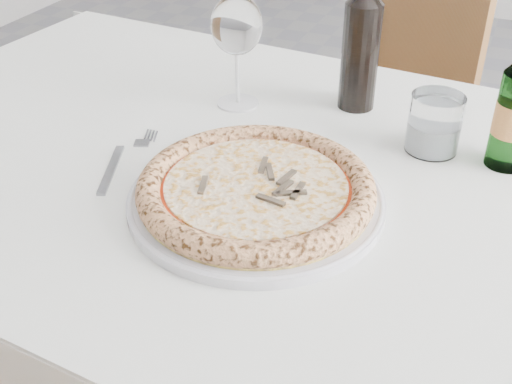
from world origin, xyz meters
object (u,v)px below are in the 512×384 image
(dining_table, at_px, (281,217))
(wine_glass, at_px, (237,28))
(pizza, at_px, (256,188))
(wine_bottle, at_px, (361,46))
(chair_far, at_px, (386,106))
(plate, at_px, (256,199))
(tumbler, at_px, (434,127))

(dining_table, xyz_separation_m, wine_glass, (-0.15, 0.17, 0.22))
(wine_glass, bearing_deg, pizza, -61.40)
(pizza, height_order, wine_bottle, wine_bottle)
(chair_far, distance_m, wine_glass, 0.69)
(plate, height_order, wine_bottle, wine_bottle)
(chair_far, bearing_deg, dining_table, -90.55)
(tumbler, bearing_deg, wine_bottle, 144.83)
(chair_far, distance_m, wine_bottle, 0.60)
(plate, relative_size, tumbler, 3.83)
(wine_bottle, bearing_deg, dining_table, -99.77)
(chair_far, distance_m, tumbler, 0.68)
(pizza, xyz_separation_m, wine_bottle, (0.04, 0.34, 0.08))
(tumbler, bearing_deg, chair_far, 106.89)
(pizza, distance_m, wine_bottle, 0.36)
(plate, relative_size, wine_glass, 1.80)
(tumbler, distance_m, wine_bottle, 0.19)
(chair_far, height_order, pizza, chair_far)
(dining_table, height_order, chair_far, chair_far)
(dining_table, bearing_deg, wine_glass, 130.80)
(dining_table, relative_size, pizza, 4.92)
(plate, distance_m, wine_glass, 0.33)
(plate, height_order, pizza, pizza)
(chair_far, bearing_deg, pizza, -90.49)
(tumbler, bearing_deg, plate, -128.05)
(wine_bottle, bearing_deg, plate, -96.95)
(dining_table, relative_size, wine_glass, 8.19)
(plate, distance_m, tumbler, 0.31)
(plate, bearing_deg, tumbler, 51.95)
(dining_table, bearing_deg, tumbler, 36.71)
(plate, bearing_deg, pizza, -161.69)
(pizza, height_order, wine_glass, wine_glass)
(tumbler, relative_size, wine_bottle, 0.35)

